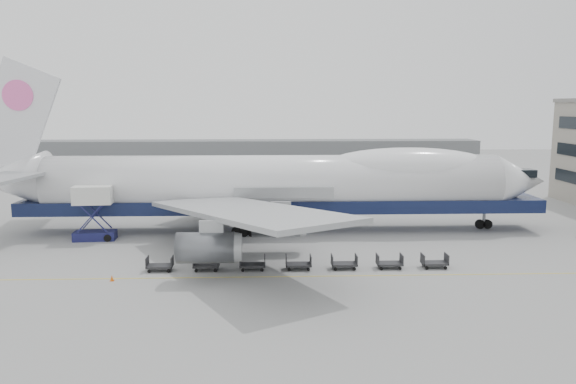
{
  "coord_description": "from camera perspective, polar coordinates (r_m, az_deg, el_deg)",
  "views": [
    {
      "loc": [
        -0.9,
        -52.6,
        14.68
      ],
      "look_at": [
        1.37,
        6.0,
        5.52
      ],
      "focal_mm": 35.0,
      "sensor_mm": 36.0,
      "label": 1
    }
  ],
  "objects": [
    {
      "name": "hangar",
      "position": [
        123.45,
        -6.45,
        3.62
      ],
      "size": [
        110.0,
        8.0,
        7.0
      ],
      "primitive_type": "cube",
      "color": "slate",
      "rests_on": "ground"
    },
    {
      "name": "dolly_0",
      "position": [
        51.64,
        -12.89,
        -7.25
      ],
      "size": [
        2.3,
        1.35,
        1.3
      ],
      "color": "#2D2D30",
      "rests_on": "ground"
    },
    {
      "name": "dolly_5",
      "position": [
        51.95,
        10.26,
        -7.07
      ],
      "size": [
        2.3,
        1.35,
        1.3
      ],
      "color": "#2D2D30",
      "rests_on": "ground"
    },
    {
      "name": "dolly_4",
      "position": [
        51.22,
        5.72,
        -7.2
      ],
      "size": [
        2.3,
        1.35,
        1.3
      ],
      "color": "#2D2D30",
      "rests_on": "ground"
    },
    {
      "name": "dolly_3",
      "position": [
        50.83,
        1.07,
        -7.29
      ],
      "size": [
        2.3,
        1.35,
        1.3
      ],
      "color": "#2D2D30",
      "rests_on": "ground"
    },
    {
      "name": "airliner",
      "position": [
        65.25,
        -0.84,
        0.9
      ],
      "size": [
        67.0,
        55.3,
        19.98
      ],
      "color": "white",
      "rests_on": "ground"
    },
    {
      "name": "ground",
      "position": [
        54.62,
        -1.2,
        -6.72
      ],
      "size": [
        260.0,
        260.0,
        0.0
      ],
      "primitive_type": "plane",
      "color": "gray",
      "rests_on": "ground"
    },
    {
      "name": "catering_truck",
      "position": [
        64.58,
        -19.13,
        -1.66
      ],
      "size": [
        4.58,
        3.33,
        5.98
      ],
      "rotation": [
        0.0,
        0.0,
        0.07
      ],
      "color": "#1A1C4F",
      "rests_on": "ground"
    },
    {
      "name": "apron_line",
      "position": [
        48.87,
        -1.07,
        -8.6
      ],
      "size": [
        60.0,
        0.15,
        0.01
      ],
      "primitive_type": "cube",
      "color": "gold",
      "rests_on": "ground"
    },
    {
      "name": "dolly_6",
      "position": [
        52.98,
        14.65,
        -6.91
      ],
      "size": [
        2.3,
        1.35,
        1.3
      ],
      "color": "#2D2D30",
      "rests_on": "ground"
    },
    {
      "name": "dolly_1",
      "position": [
        51.04,
        -8.3,
        -7.31
      ],
      "size": [
        2.3,
        1.35,
        1.3
      ],
      "color": "#2D2D30",
      "rests_on": "ground"
    },
    {
      "name": "traffic_cone",
      "position": [
        49.95,
        -17.46,
        -8.35
      ],
      "size": [
        0.34,
        0.34,
        0.51
      ],
      "rotation": [
        0.0,
        0.0,
        0.17
      ],
      "color": "#DD580B",
      "rests_on": "ground"
    },
    {
      "name": "dolly_2",
      "position": [
        50.77,
        -3.63,
        -7.32
      ],
      "size": [
        2.3,
        1.35,
        1.3
      ],
      "color": "#2D2D30",
      "rests_on": "ground"
    }
  ]
}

